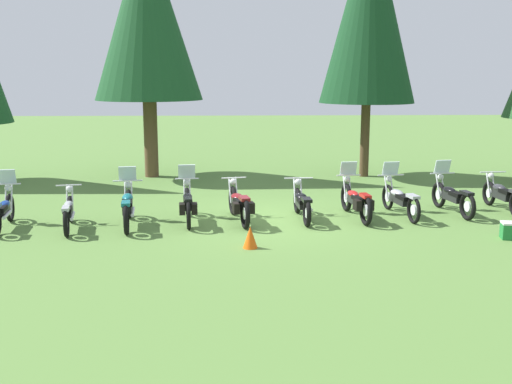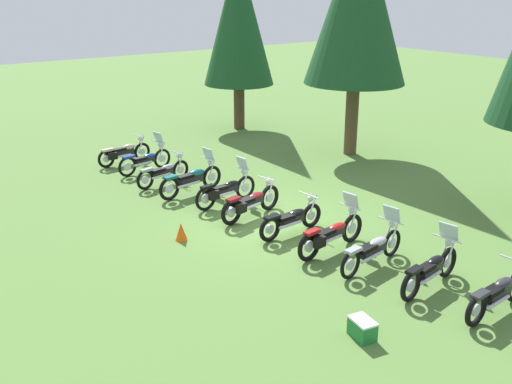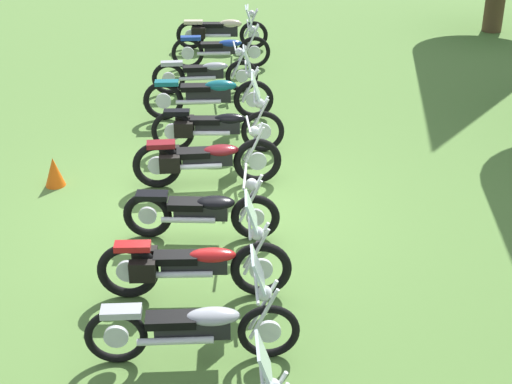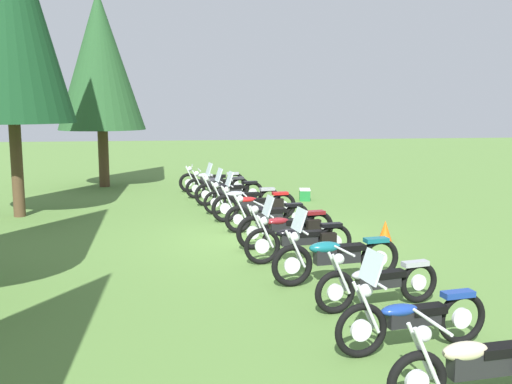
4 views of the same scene
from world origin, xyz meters
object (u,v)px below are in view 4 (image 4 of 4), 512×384
at_px(picnic_cooler, 305,195).
at_px(motorcycle_10, 217,185).
at_px(motorcycle_1, 411,317).
at_px(pine_tree_2, 7,2).
at_px(motorcycle_6, 267,215).
at_px(motorcycle_8, 242,197).
at_px(traffic_cone, 385,231).
at_px(motorcycle_0, 485,364).
at_px(motorcycle_4, 300,239).
at_px(motorcycle_5, 288,227).
at_px(motorcycle_11, 211,180).
at_px(motorcycle_2, 377,282).
at_px(pine_tree_3, 100,61).
at_px(motorcycle_9, 228,190).
at_px(motorcycle_3, 335,256).
at_px(motorcycle_7, 255,204).

bearing_deg(picnic_cooler, motorcycle_10, 71.10).
relative_size(motorcycle_1, pine_tree_2, 0.24).
relative_size(motorcycle_6, motorcycle_8, 0.93).
bearing_deg(traffic_cone, motorcycle_0, 166.85).
xyz_separation_m(motorcycle_4, motorcycle_10, (8.49, 1.00, -0.03)).
height_order(motorcycle_5, traffic_cone, motorcycle_5).
bearing_deg(motorcycle_5, motorcycle_11, -93.33).
relative_size(motorcycle_0, motorcycle_2, 1.01).
xyz_separation_m(motorcycle_6, pine_tree_3, (9.02, 4.97, 4.42)).
bearing_deg(motorcycle_2, motorcycle_11, -93.25).
relative_size(motorcycle_5, traffic_cone, 4.86).
xyz_separation_m(motorcycle_2, picnic_cooler, (10.34, -1.28, -0.23)).
bearing_deg(motorcycle_11, motorcycle_10, 97.58).
distance_m(motorcycle_8, pine_tree_3, 9.04).
height_order(motorcycle_1, motorcycle_9, motorcycle_9).
xyz_separation_m(motorcycle_3, motorcycle_5, (2.75, 0.30, -0.03)).
bearing_deg(motorcycle_1, picnic_cooler, -104.80).
xyz_separation_m(motorcycle_4, motorcycle_11, (9.85, 1.11, -0.02)).
relative_size(motorcycle_0, pine_tree_3, 0.29).
relative_size(motorcycle_0, motorcycle_7, 0.90).
bearing_deg(motorcycle_5, pine_tree_3, -74.82).
relative_size(motorcycle_5, motorcycle_7, 0.97).
height_order(motorcycle_8, picnic_cooler, motorcycle_8).
bearing_deg(traffic_cone, motorcycle_8, 35.83).
height_order(motorcycle_0, motorcycle_1, motorcycle_1).
xyz_separation_m(motorcycle_7, traffic_cone, (-2.82, -2.67, -0.23)).
distance_m(motorcycle_8, picnic_cooler, 3.11).
distance_m(motorcycle_1, motorcycle_5, 5.73).
distance_m(motorcycle_5, traffic_cone, 2.40).
xyz_separation_m(motorcycle_2, pine_tree_3, (14.76, 5.75, 4.42)).
relative_size(pine_tree_2, picnic_cooler, 15.78).
bearing_deg(motorcycle_5, motorcycle_10, -92.79).
height_order(motorcycle_3, motorcycle_7, motorcycle_7).
bearing_deg(traffic_cone, motorcycle_3, 144.91).
xyz_separation_m(motorcycle_6, pine_tree_2, (3.02, 6.70, 5.52)).
relative_size(motorcycle_4, motorcycle_8, 0.97).
height_order(motorcycle_9, traffic_cone, motorcycle_9).
bearing_deg(motorcycle_6, pine_tree_3, -64.30).
bearing_deg(motorcycle_9, motorcycle_3, 88.60).
distance_m(motorcycle_6, motorcycle_7, 1.42).
xyz_separation_m(motorcycle_1, motorcycle_10, (12.91, 1.45, -0.01)).
distance_m(motorcycle_0, pine_tree_2, 15.01).
bearing_deg(motorcycle_3, pine_tree_2, -53.20).
bearing_deg(motorcycle_9, motorcycle_10, -89.24).
height_order(picnic_cooler, traffic_cone, traffic_cone).
bearing_deg(traffic_cone, pine_tree_3, 35.94).
relative_size(motorcycle_5, pine_tree_3, 0.31).
distance_m(motorcycle_0, motorcycle_11, 15.76).
relative_size(motorcycle_10, motorcycle_11, 0.93).
height_order(motorcycle_4, motorcycle_5, motorcycle_4).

